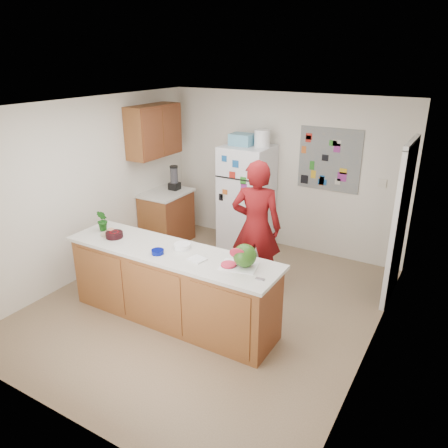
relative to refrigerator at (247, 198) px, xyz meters
The scene contains 26 objects.
floor 2.12m from the refrigerator, 76.54° to the right, with size 4.00×4.50×0.02m, color brown.
wall_back 0.71m from the refrigerator, 40.18° to the left, with size 4.00×0.02×2.50m, color beige.
wall_left 2.48m from the refrigerator, 129.69° to the right, with size 0.02×4.50×2.50m, color beige.
wall_right 3.12m from the refrigerator, 37.39° to the right, with size 0.02×4.50×2.50m, color beige.
ceiling 2.55m from the refrigerator, 76.54° to the right, with size 4.00×4.50×0.02m, color white.
doorway 2.48m from the refrigerator, 10.01° to the right, with size 0.03×0.85×2.04m, color black.
peninsula_base 2.43m from the refrigerator, 84.00° to the right, with size 2.60×0.62×0.88m, color brown.
peninsula_top 2.39m from the refrigerator, 84.00° to the right, with size 2.68×0.70×0.04m, color silver.
side_counter_base 1.41m from the refrigerator, 156.86° to the right, with size 0.60×0.80×0.86m, color brown.
side_counter_top 1.35m from the refrigerator, 156.86° to the right, with size 0.64×0.84×0.04m, color silver.
upper_cabinets 1.82m from the refrigerator, 157.05° to the right, with size 0.35×1.00×0.80m, color brown.
refrigerator is the anchor object (origin of this frame).
fridge_top_bin 0.95m from the refrigerator, behind, with size 0.35×0.28×0.18m, color #5999B2.
photo_collage 1.43m from the refrigerator, 16.61° to the left, with size 0.95×0.01×0.95m, color slate.
person 1.43m from the refrigerator, 57.31° to the right, with size 0.66×0.43×1.81m, color maroon.
blender_appliance 1.26m from the refrigerator, 163.89° to the right, with size 0.13×0.13×0.38m, color black.
cutting_board 2.60m from the refrigerator, 64.22° to the right, with size 0.38×0.29×0.01m, color white.
watermelon 2.61m from the refrigerator, 62.84° to the right, with size 0.25×0.25×0.25m, color #355B1C.
watermelon_slice 2.60m from the refrigerator, 66.60° to the right, with size 0.16×0.16×0.02m, color red.
cherry_bowl 2.49m from the refrigerator, 103.36° to the right, with size 0.21×0.21×0.07m, color black.
white_bowl 2.29m from the refrigerator, 81.45° to the right, with size 0.19×0.19×0.06m, color white.
cobalt_bowl 2.53m from the refrigerator, 85.84° to the right, with size 0.14×0.14×0.05m, color #010A5E.
plate 2.47m from the refrigerator, 105.89° to the right, with size 0.26×0.26×0.02m, color beige.
paper_towel 2.52m from the refrigerator, 74.80° to the right, with size 0.17×0.15×0.02m, color white.
keys 2.87m from the refrigerator, 59.69° to the right, with size 0.09×0.04×0.01m, color gray.
potted_plant 2.49m from the refrigerator, 109.91° to the right, with size 0.16×0.13×0.28m, color #164918.
Camera 1 is at (2.65, -4.13, 3.04)m, focal length 35.00 mm.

